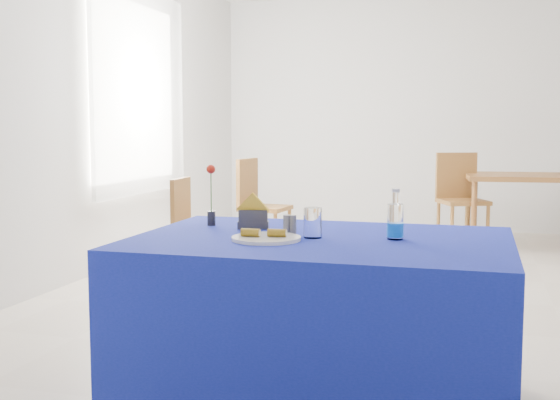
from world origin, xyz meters
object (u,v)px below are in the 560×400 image
object	(u,v)px
chair_win_a	(192,223)
chair_win_b	(257,200)
oak_table	(533,182)
blue_table	(320,324)
water_bottle	(395,223)
plate	(266,238)
chair_bg_left	(460,193)

from	to	relation	value
chair_win_a	chair_win_b	distance (m)	1.28
oak_table	chair_win_b	size ratio (longest dim) A/B	1.49
blue_table	water_bottle	world-z (taller)	water_bottle
water_bottle	oak_table	size ratio (longest dim) A/B	0.15
chair_win_b	chair_win_a	bearing A→B (deg)	-179.54
chair_win_a	blue_table	bearing A→B (deg)	-148.38
plate	chair_win_b	bearing A→B (deg)	108.24
water_bottle	chair_bg_left	xyz separation A→B (m)	(0.16, 4.40, -0.27)
blue_table	chair_win_a	world-z (taller)	chair_win_a
plate	water_bottle	xyz separation A→B (m)	(0.52, 0.17, 0.06)
water_bottle	oak_table	bearing A→B (deg)	79.13
blue_table	water_bottle	size ratio (longest dim) A/B	7.44
plate	blue_table	bearing A→B (deg)	31.94
oak_table	chair_win_a	world-z (taller)	chair_win_a
chair_win_a	plate	bearing A→B (deg)	-153.62
plate	chair_win_a	bearing A→B (deg)	119.67
plate	oak_table	size ratio (longest dim) A/B	0.21
blue_table	plate	bearing A→B (deg)	-148.06
chair_win_b	plate	bearing A→B (deg)	-155.30
chair_win_a	chair_win_b	world-z (taller)	chair_win_b
plate	blue_table	xyz separation A→B (m)	(0.21, 0.13, -0.39)
plate	chair_win_a	xyz separation A→B (m)	(-1.31, 2.31, -0.29)
plate	water_bottle	world-z (taller)	water_bottle
blue_table	chair_bg_left	world-z (taller)	chair_bg_left
chair_win_b	chair_bg_left	bearing A→B (deg)	-55.34
chair_win_a	chair_win_b	size ratio (longest dim) A/B	0.89
plate	water_bottle	distance (m)	0.55
water_bottle	oak_table	xyz separation A→B (m)	(0.87, 4.53, -0.15)
oak_table	chair_win_a	size ratio (longest dim) A/B	1.67
plate	chair_bg_left	distance (m)	4.63
plate	water_bottle	size ratio (longest dim) A/B	1.36
water_bottle	oak_table	distance (m)	4.61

